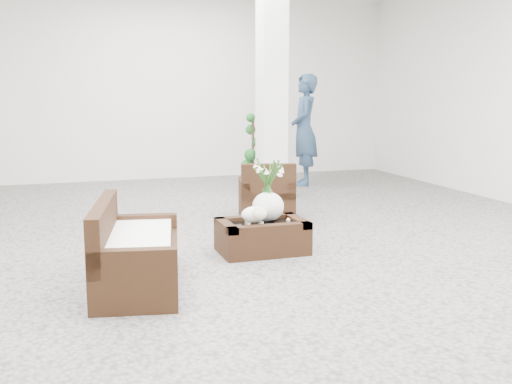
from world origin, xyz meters
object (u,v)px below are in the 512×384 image
object	(u,v)px
loveseat	(138,245)
topiary	(253,155)
armchair	(266,189)
coffee_table	(262,238)

from	to	relation	value
loveseat	topiary	xyz separation A→B (m)	(2.42, 4.29, 0.27)
loveseat	topiary	world-z (taller)	topiary
topiary	armchair	bearing A→B (deg)	-102.17
armchair	loveseat	xyz separation A→B (m)	(-2.03, -2.47, -0.00)
loveseat	topiary	distance (m)	4.93
armchair	coffee_table	bearing A→B (deg)	82.62
armchair	loveseat	distance (m)	3.19
coffee_table	topiary	distance (m)	3.71
coffee_table	loveseat	distance (m)	1.60
armchair	topiary	world-z (taller)	topiary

